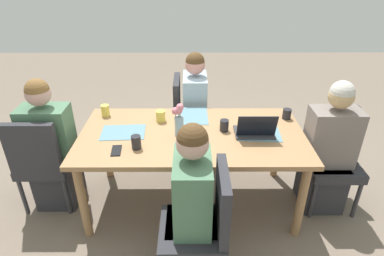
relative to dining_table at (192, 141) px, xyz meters
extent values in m
plane|color=#756656|center=(0.00, 0.00, -0.65)|extent=(10.00, 10.00, 0.00)
cube|color=#9E754C|center=(0.00, 0.00, 0.06)|extent=(1.87, 0.96, 0.04)
cylinder|color=#9E754C|center=(-0.85, -0.40, -0.31)|extent=(0.07, 0.07, 0.69)
cylinder|color=#9E754C|center=(0.85, -0.40, -0.31)|extent=(0.07, 0.07, 0.69)
cylinder|color=#9E754C|center=(-0.85, 0.40, -0.31)|extent=(0.07, 0.07, 0.69)
cylinder|color=#9E754C|center=(0.85, 0.40, -0.31)|extent=(0.07, 0.07, 0.69)
cube|color=#2D2D33|center=(1.28, -0.04, -0.24)|extent=(0.44, 0.44, 0.08)
cube|color=#2D2D33|center=(1.28, 0.15, 0.02)|extent=(0.42, 0.06, 0.45)
cylinder|color=#333338|center=(1.47, -0.23, -0.47)|extent=(0.04, 0.04, 0.37)
cylinder|color=#333338|center=(1.09, -0.23, -0.47)|extent=(0.04, 0.04, 0.37)
cylinder|color=#333338|center=(1.47, 0.15, -0.47)|extent=(0.04, 0.04, 0.37)
cylinder|color=#333338|center=(1.09, 0.15, -0.47)|extent=(0.04, 0.04, 0.37)
cube|color=#2D2D33|center=(1.22, -0.04, -0.43)|extent=(0.34, 0.36, 0.45)
cube|color=#4C7556|center=(1.22, -0.04, 0.05)|extent=(0.40, 0.24, 0.50)
sphere|color=tan|center=(1.22, -0.04, 0.42)|extent=(0.20, 0.20, 0.20)
sphere|color=brown|center=(1.22, -0.04, 0.45)|extent=(0.19, 0.19, 0.19)
cube|color=#2D2D33|center=(0.00, 0.78, -0.24)|extent=(0.44, 0.44, 0.08)
cube|color=#2D2D33|center=(-0.19, 0.78, 0.02)|extent=(0.06, 0.42, 0.45)
cylinder|color=#333338|center=(0.19, 0.59, -0.47)|extent=(0.04, 0.04, 0.37)
cylinder|color=#333338|center=(-0.19, 0.59, -0.47)|extent=(0.04, 0.04, 0.37)
cube|color=#2D2D33|center=(0.00, 0.72, -0.43)|extent=(0.36, 0.34, 0.45)
cube|color=#4C7556|center=(0.00, 0.72, 0.05)|extent=(0.24, 0.40, 0.50)
sphere|color=tan|center=(0.00, 0.72, 0.42)|extent=(0.20, 0.20, 0.20)
sphere|color=#51381E|center=(0.00, 0.72, 0.45)|extent=(0.19, 0.19, 0.19)
cube|color=#2D2D33|center=(-0.03, -0.84, -0.24)|extent=(0.44, 0.44, 0.08)
cube|color=#2D2D33|center=(0.16, -0.84, 0.02)|extent=(0.06, 0.42, 0.45)
cylinder|color=#333338|center=(-0.22, -1.03, -0.47)|extent=(0.04, 0.04, 0.37)
cylinder|color=#333338|center=(-0.22, -0.65, -0.47)|extent=(0.04, 0.04, 0.37)
cylinder|color=#333338|center=(0.16, -1.03, -0.47)|extent=(0.04, 0.04, 0.37)
cylinder|color=#333338|center=(0.16, -0.65, -0.47)|extent=(0.04, 0.04, 0.37)
cube|color=#2D2D33|center=(-0.03, -0.78, -0.43)|extent=(0.36, 0.34, 0.45)
cube|color=#99B7CC|center=(-0.03, -0.78, 0.05)|extent=(0.24, 0.40, 0.50)
sphere|color=tan|center=(-0.03, -0.78, 0.42)|extent=(0.20, 0.20, 0.20)
sphere|color=#51381E|center=(-0.03, -0.78, 0.45)|extent=(0.19, 0.19, 0.19)
cube|color=#2D2D33|center=(-1.22, 0.02, -0.24)|extent=(0.44, 0.44, 0.08)
cube|color=#2D2D33|center=(-1.22, -0.17, 0.02)|extent=(0.42, 0.06, 0.45)
cylinder|color=#333338|center=(-1.41, 0.21, -0.47)|extent=(0.04, 0.04, 0.37)
cylinder|color=#333338|center=(-1.03, 0.21, -0.47)|extent=(0.04, 0.04, 0.37)
cylinder|color=#333338|center=(-1.41, -0.17, -0.47)|extent=(0.04, 0.04, 0.37)
cylinder|color=#333338|center=(-1.03, -0.17, -0.47)|extent=(0.04, 0.04, 0.37)
cube|color=#2D2D33|center=(-1.16, 0.02, -0.43)|extent=(0.34, 0.36, 0.45)
cube|color=slate|center=(-1.16, 0.02, 0.05)|extent=(0.40, 0.24, 0.50)
sphere|color=tan|center=(-1.16, 0.02, 0.42)|extent=(0.20, 0.20, 0.20)
sphere|color=beige|center=(-1.16, 0.02, 0.45)|extent=(0.19, 0.19, 0.19)
cylinder|color=#8EA8B7|center=(0.10, 0.04, 0.16)|extent=(0.07, 0.07, 0.17)
sphere|color=#DB7584|center=(0.13, 0.04, 0.30)|extent=(0.06, 0.06, 0.06)
cylinder|color=#477A3D|center=(0.13, 0.04, 0.27)|extent=(0.01, 0.01, 0.05)
sphere|color=#DB7584|center=(0.10, 0.04, 0.31)|extent=(0.06, 0.06, 0.06)
cylinder|color=#477A3D|center=(0.10, 0.04, 0.28)|extent=(0.01, 0.01, 0.06)
sphere|color=#DB7584|center=(0.09, 0.04, 0.33)|extent=(0.06, 0.06, 0.06)
cylinder|color=#477A3D|center=(0.09, 0.04, 0.29)|extent=(0.01, 0.01, 0.09)
sphere|color=#DB7584|center=(0.10, 0.03, 0.30)|extent=(0.06, 0.06, 0.06)
cylinder|color=#477A3D|center=(0.10, 0.03, 0.27)|extent=(0.01, 0.01, 0.05)
cube|color=slate|center=(0.58, -0.02, 0.08)|extent=(0.37, 0.28, 0.00)
cube|color=slate|center=(0.00, 0.32, 0.08)|extent=(0.27, 0.37, 0.00)
cube|color=slate|center=(-0.01, -0.32, 0.08)|extent=(0.26, 0.36, 0.00)
cube|color=slate|center=(-0.55, 0.01, 0.08)|extent=(0.38, 0.28, 0.00)
cube|color=#38383D|center=(-0.51, 0.01, 0.09)|extent=(0.32, 0.22, 0.02)
cube|color=black|center=(-0.51, 0.09, 0.19)|extent=(0.31, 0.06, 0.20)
cylinder|color=#DBC64C|center=(0.28, -0.22, 0.13)|extent=(0.08, 0.08, 0.10)
cylinder|color=#232328|center=(-0.85, -0.27, 0.12)|extent=(0.08, 0.08, 0.09)
cylinder|color=#DBC64C|center=(0.79, -0.33, 0.13)|extent=(0.07, 0.07, 0.10)
cylinder|color=#232328|center=(0.43, 0.23, 0.13)|extent=(0.07, 0.07, 0.11)
cylinder|color=#232328|center=(-0.27, -0.05, 0.13)|extent=(0.07, 0.07, 0.10)
cube|color=black|center=(0.58, 0.27, 0.08)|extent=(0.09, 0.16, 0.01)
camera|label=1|loc=(0.01, 2.36, 1.42)|focal=30.57mm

